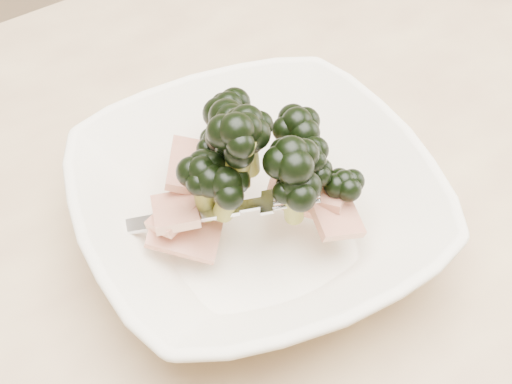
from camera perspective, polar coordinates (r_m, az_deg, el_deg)
dining_table at (r=0.66m, az=4.48°, el=-7.13°), size 1.20×0.80×0.75m
broccoli_dish at (r=0.53m, az=-0.04°, el=-0.59°), size 0.31×0.31×0.14m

